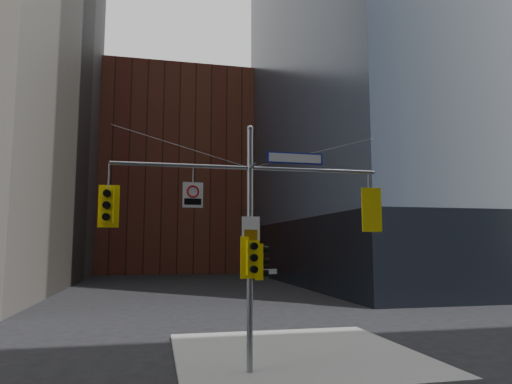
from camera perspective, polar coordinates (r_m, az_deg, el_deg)
name	(u,v)px	position (r m, az deg, el deg)	size (l,w,h in m)	color
sidewalk_corner	(296,355)	(16.24, 5.05, -19.58)	(8.00, 8.00, 0.15)	gray
podium_ne	(451,252)	(52.93, 23.24, -6.86)	(36.40, 36.40, 6.00)	black
brick_midrise	(175,176)	(69.92, -10.04, 1.95)	(26.00, 20.00, 28.00)	brown
signal_assembly	(250,221)	(13.39, -0.76, -3.66)	(8.00, 0.80, 7.30)	gray
traffic_light_west_arm	(108,206)	(13.22, -18.04, -1.63)	(0.57, 0.46, 1.19)	yellow
traffic_light_east_arm	(369,210)	(14.66, 13.94, -2.22)	(0.65, 0.50, 1.36)	yellow
traffic_light_pole_side	(261,262)	(13.45, 0.60, -8.71)	(0.45, 0.39, 1.05)	yellow
traffic_light_pole_front	(252,258)	(13.12, -0.53, -8.20)	(0.57, 0.49, 1.20)	yellow
street_sign_blade	(295,158)	(13.98, 4.91, 4.23)	(1.77, 0.08, 0.34)	#101A97
regulatory_sign_arm	(193,194)	(13.20, -7.89, -0.26)	(0.59, 0.09, 0.73)	silver
regulatory_sign_pole	(251,229)	(13.27, -0.66, -4.65)	(0.53, 0.10, 0.69)	silver
street_blade_ew	(265,272)	(13.50, 1.12, -9.92)	(0.74, 0.12, 0.15)	silver
street_blade_ns	(247,271)	(13.85, -1.15, -9.85)	(0.10, 0.75, 0.15)	#145926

